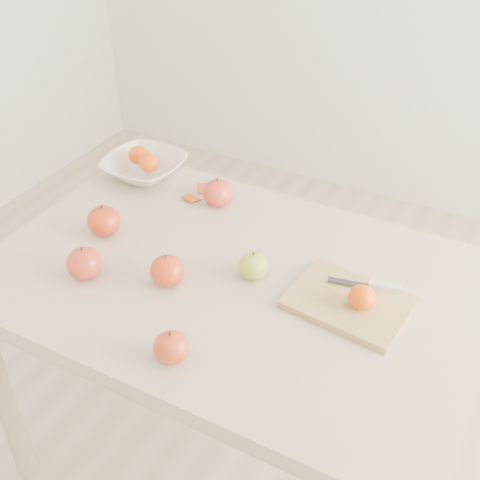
% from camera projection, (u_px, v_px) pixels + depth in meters
% --- Properties ---
extents(ground, '(3.50, 3.50, 0.00)m').
position_uv_depth(ground, '(233.00, 456.00, 1.91)').
color(ground, '#C6B293').
rests_on(ground, ground).
extents(table, '(1.20, 0.80, 0.75)m').
position_uv_depth(table, '(231.00, 304.00, 1.53)').
color(table, beige).
rests_on(table, ground).
extents(cutting_board, '(0.28, 0.22, 0.02)m').
position_uv_depth(cutting_board, '(349.00, 303.00, 1.37)').
color(cutting_board, tan).
rests_on(cutting_board, table).
extents(board_tangerine, '(0.06, 0.06, 0.05)m').
position_uv_depth(board_tangerine, '(362.00, 297.00, 1.33)').
color(board_tangerine, '#CF4107').
rests_on(board_tangerine, cutting_board).
extents(fruit_bowl, '(0.24, 0.24, 0.06)m').
position_uv_depth(fruit_bowl, '(144.00, 167.00, 1.84)').
color(fruit_bowl, white).
rests_on(fruit_bowl, table).
extents(bowl_tangerine_near, '(0.06, 0.06, 0.06)m').
position_uv_depth(bowl_tangerine_near, '(139.00, 155.00, 1.84)').
color(bowl_tangerine_near, '#E94708').
rests_on(bowl_tangerine_near, fruit_bowl).
extents(bowl_tangerine_far, '(0.06, 0.06, 0.06)m').
position_uv_depth(bowl_tangerine_far, '(149.00, 163.00, 1.81)').
color(bowl_tangerine_far, '#D33E07').
rests_on(bowl_tangerine_far, fruit_bowl).
extents(orange_peel_a, '(0.07, 0.07, 0.01)m').
position_uv_depth(orange_peel_a, '(208.00, 189.00, 1.79)').
color(orange_peel_a, '#C44F0D').
rests_on(orange_peel_a, table).
extents(orange_peel_b, '(0.05, 0.05, 0.01)m').
position_uv_depth(orange_peel_b, '(191.00, 199.00, 1.75)').
color(orange_peel_b, '#C54E0D').
rests_on(orange_peel_b, table).
extents(paring_knife, '(0.17, 0.06, 0.01)m').
position_uv_depth(paring_knife, '(379.00, 286.00, 1.40)').
color(paring_knife, white).
rests_on(paring_knife, cutting_board).
extents(apple_green, '(0.07, 0.07, 0.07)m').
position_uv_depth(apple_green, '(253.00, 266.00, 1.44)').
color(apple_green, '#6E9F26').
rests_on(apple_green, table).
extents(apple_red_b, '(0.09, 0.09, 0.08)m').
position_uv_depth(apple_red_b, '(104.00, 221.00, 1.59)').
color(apple_red_b, '#A10918').
rests_on(apple_red_b, table).
extents(apple_red_a, '(0.09, 0.09, 0.08)m').
position_uv_depth(apple_red_a, '(218.00, 193.00, 1.70)').
color(apple_red_a, '#A71720').
rests_on(apple_red_a, table).
extents(apple_red_c, '(0.07, 0.07, 0.07)m').
position_uv_depth(apple_red_c, '(171.00, 347.00, 1.23)').
color(apple_red_c, maroon).
rests_on(apple_red_c, table).
extents(apple_red_d, '(0.09, 0.09, 0.08)m').
position_uv_depth(apple_red_d, '(84.00, 263.00, 1.44)').
color(apple_red_d, maroon).
rests_on(apple_red_d, table).
extents(apple_red_e, '(0.08, 0.08, 0.07)m').
position_uv_depth(apple_red_e, '(167.00, 270.00, 1.42)').
color(apple_red_e, maroon).
rests_on(apple_red_e, table).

